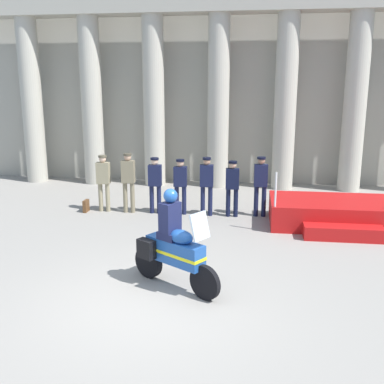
{
  "coord_description": "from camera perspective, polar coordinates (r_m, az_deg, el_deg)",
  "views": [
    {
      "loc": [
        1.75,
        -7.07,
        3.74
      ],
      "look_at": [
        0.37,
        3.09,
        1.27
      ],
      "focal_mm": 42.03,
      "sensor_mm": 36.0,
      "label": 1
    }
  ],
  "objects": [
    {
      "name": "briefcase_on_ground",
      "position": [
        13.87,
        -13.29,
        -1.73
      ],
      "size": [
        0.1,
        0.32,
        0.36
      ],
      "primitive_type": "cube",
      "color": "brown",
      "rests_on": "ground_plane"
    },
    {
      "name": "reviewing_stand",
      "position": [
        12.75,
        17.77,
        -2.65
      ],
      "size": [
        3.5,
        2.43,
        1.59
      ],
      "color": "#B71414",
      "rests_on": "ground_plane"
    },
    {
      "name": "officer_in_row_5",
      "position": [
        12.88,
        5.14,
        0.99
      ],
      "size": [
        0.39,
        0.24,
        1.63
      ],
      "rotation": [
        0.0,
        0.0,
        3.19
      ],
      "color": "black",
      "rests_on": "ground_plane"
    },
    {
      "name": "officer_in_row_1",
      "position": [
        13.36,
        -8.09,
        1.78
      ],
      "size": [
        0.39,
        0.24,
        1.78
      ],
      "rotation": [
        0.0,
        0.0,
        3.19
      ],
      "color": "#7A7056",
      "rests_on": "ground_plane"
    },
    {
      "name": "officer_in_row_3",
      "position": [
        13.07,
        -1.49,
        1.26
      ],
      "size": [
        0.39,
        0.24,
        1.64
      ],
      "rotation": [
        0.0,
        0.0,
        3.19
      ],
      "color": "#141938",
      "rests_on": "ground_plane"
    },
    {
      "name": "motorcycle_with_rider",
      "position": [
        8.42,
        -2.53,
        -6.96
      ],
      "size": [
        1.81,
        1.29,
        1.9
      ],
      "rotation": [
        0.0,
        0.0,
        -0.59
      ],
      "color": "black",
      "rests_on": "ground_plane"
    },
    {
      "name": "ground_plane",
      "position": [
        8.19,
        -5.64,
        -13.72
      ],
      "size": [
        28.0,
        28.0,
        0.0
      ],
      "primitive_type": "plane",
      "color": "gray"
    },
    {
      "name": "officer_in_row_0",
      "position": [
        13.62,
        -11.19,
        1.69
      ],
      "size": [
        0.39,
        0.24,
        1.71
      ],
      "rotation": [
        0.0,
        0.0,
        3.19
      ],
      "color": "gray",
      "rests_on": "ground_plane"
    },
    {
      "name": "colonnade_backdrop",
      "position": [
        17.06,
        3.53,
        13.66
      ],
      "size": [
        18.56,
        1.63,
        7.36
      ],
      "color": "#A49F91",
      "rests_on": "ground_plane"
    },
    {
      "name": "officer_in_row_2",
      "position": [
        13.21,
        -4.71,
        1.43
      ],
      "size": [
        0.39,
        0.24,
        1.67
      ],
      "rotation": [
        0.0,
        0.0,
        3.19
      ],
      "color": "#141938",
      "rests_on": "ground_plane"
    },
    {
      "name": "officer_in_row_6",
      "position": [
        12.99,
        8.7,
        1.31
      ],
      "size": [
        0.39,
        0.24,
        1.74
      ],
      "rotation": [
        0.0,
        0.0,
        3.19
      ],
      "color": "#141938",
      "rests_on": "ground_plane"
    },
    {
      "name": "officer_in_row_4",
      "position": [
        12.93,
        1.87,
        1.32
      ],
      "size": [
        0.39,
        0.24,
        1.71
      ],
      "rotation": [
        0.0,
        0.0,
        3.19
      ],
      "color": "#141938",
      "rests_on": "ground_plane"
    }
  ]
}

